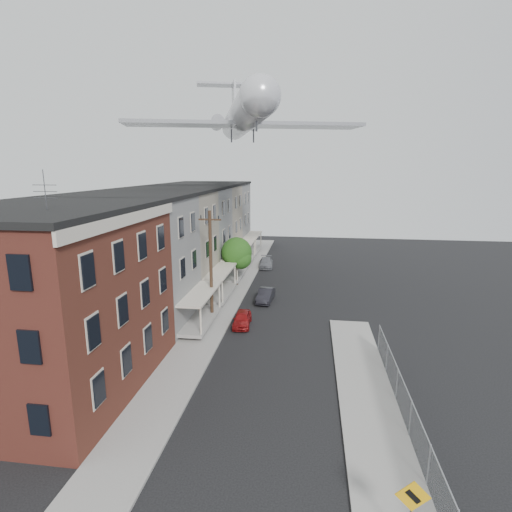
{
  "coord_description": "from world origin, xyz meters",
  "views": [
    {
      "loc": [
        2.21,
        -12.09,
        12.2
      ],
      "look_at": [
        -0.53,
        7.65,
        7.81
      ],
      "focal_mm": 28.0,
      "sensor_mm": 36.0,
      "label": 1
    }
  ],
  "objects_px": {
    "car_near": "(242,319)",
    "car_mid": "(266,295)",
    "street_tree": "(238,254)",
    "car_far": "(266,263)",
    "utility_pole": "(211,265)",
    "airplane": "(243,116)",
    "warning_sign": "(412,506)"
  },
  "relations": [
    {
      "from": "street_tree",
      "to": "car_far",
      "type": "distance_m",
      "value": 9.24
    },
    {
      "from": "street_tree",
      "to": "car_near",
      "type": "bearing_deg",
      "value": -77.86
    },
    {
      "from": "street_tree",
      "to": "car_near",
      "type": "distance_m",
      "value": 11.37
    },
    {
      "from": "warning_sign",
      "to": "car_far",
      "type": "distance_m",
      "value": 38.56
    },
    {
      "from": "utility_pole",
      "to": "airplane",
      "type": "bearing_deg",
      "value": 85.16
    },
    {
      "from": "car_far",
      "to": "airplane",
      "type": "xyz_separation_m",
      "value": [
        -1.46,
        -8.08,
        16.58
      ]
    },
    {
      "from": "car_near",
      "to": "car_far",
      "type": "distance_m",
      "value": 19.3
    },
    {
      "from": "car_near",
      "to": "car_mid",
      "type": "bearing_deg",
      "value": 76.02
    },
    {
      "from": "utility_pole",
      "to": "car_near",
      "type": "relative_size",
      "value": 2.72
    },
    {
      "from": "utility_pole",
      "to": "street_tree",
      "type": "height_order",
      "value": "utility_pole"
    },
    {
      "from": "utility_pole",
      "to": "car_mid",
      "type": "xyz_separation_m",
      "value": [
        3.8,
        5.31,
        -4.08
      ]
    },
    {
      "from": "utility_pole",
      "to": "airplane",
      "type": "distance_m",
      "value": 16.28
    },
    {
      "from": "utility_pole",
      "to": "car_near",
      "type": "distance_m",
      "value": 4.95
    },
    {
      "from": "street_tree",
      "to": "airplane",
      "type": "relative_size",
      "value": 0.2
    },
    {
      "from": "utility_pole",
      "to": "car_far",
      "type": "bearing_deg",
      "value": 82.78
    },
    {
      "from": "utility_pole",
      "to": "airplane",
      "type": "relative_size",
      "value": 0.35
    },
    {
      "from": "utility_pole",
      "to": "car_mid",
      "type": "height_order",
      "value": "utility_pole"
    },
    {
      "from": "car_near",
      "to": "warning_sign",
      "type": "bearing_deg",
      "value": -68.06
    },
    {
      "from": "car_mid",
      "to": "airplane",
      "type": "xyz_separation_m",
      "value": [
        -2.92,
        5.09,
        16.57
      ]
    },
    {
      "from": "street_tree",
      "to": "car_far",
      "type": "xyz_separation_m",
      "value": [
        2.01,
        8.55,
        -2.86
      ]
    },
    {
      "from": "street_tree",
      "to": "airplane",
      "type": "bearing_deg",
      "value": 40.65
    },
    {
      "from": "street_tree",
      "to": "car_near",
      "type": "height_order",
      "value": "street_tree"
    },
    {
      "from": "car_far",
      "to": "utility_pole",
      "type": "bearing_deg",
      "value": -102.14
    },
    {
      "from": "car_mid",
      "to": "airplane",
      "type": "relative_size",
      "value": 0.14
    },
    {
      "from": "car_near",
      "to": "car_far",
      "type": "height_order",
      "value": "car_far"
    },
    {
      "from": "street_tree",
      "to": "utility_pole",
      "type": "bearing_deg",
      "value": -91.89
    },
    {
      "from": "car_near",
      "to": "car_mid",
      "type": "xyz_separation_m",
      "value": [
        1.16,
        6.13,
        0.04
      ]
    },
    {
      "from": "car_mid",
      "to": "car_near",
      "type": "bearing_deg",
      "value": -96.62
    },
    {
      "from": "car_near",
      "to": "car_mid",
      "type": "distance_m",
      "value": 6.24
    },
    {
      "from": "street_tree",
      "to": "car_far",
      "type": "height_order",
      "value": "street_tree"
    },
    {
      "from": "utility_pole",
      "to": "airplane",
      "type": "xyz_separation_m",
      "value": [
        0.88,
        10.4,
        12.49
      ]
    },
    {
      "from": "warning_sign",
      "to": "airplane",
      "type": "bearing_deg",
      "value": 109.33
    }
  ]
}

